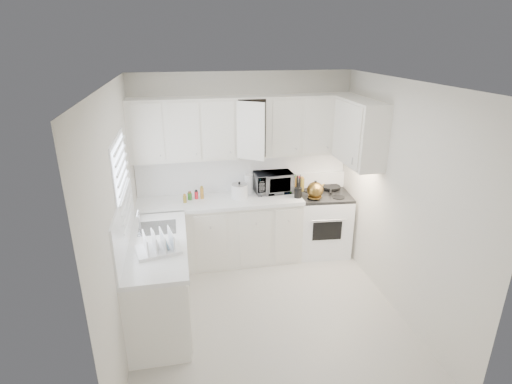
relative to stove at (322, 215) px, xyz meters
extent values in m
plane|color=beige|center=(-1.09, -1.29, -0.59)|extent=(3.20, 3.20, 0.00)
plane|color=white|center=(-1.09, -1.29, 2.01)|extent=(3.20, 3.20, 0.00)
plane|color=beige|center=(-1.09, 0.31, 0.71)|extent=(3.00, 0.00, 3.00)
plane|color=beige|center=(-1.09, -2.89, 0.71)|extent=(3.00, 0.00, 3.00)
plane|color=beige|center=(-2.59, -1.29, 0.71)|extent=(0.00, 3.20, 3.20)
plane|color=beige|center=(0.41, -1.29, 0.71)|extent=(0.00, 3.20, 3.20)
cube|color=silver|center=(-1.48, 0.00, 0.34)|extent=(2.24, 0.64, 0.05)
cube|color=silver|center=(-2.28, -1.09, 0.34)|extent=(0.64, 1.62, 0.05)
cube|color=white|center=(-1.09, 0.30, 0.64)|extent=(2.98, 0.02, 0.55)
cube|color=white|center=(-2.58, -1.09, 0.64)|extent=(0.02, 1.60, 0.55)
imported|color=gray|center=(-0.70, 0.15, 0.54)|extent=(0.54, 0.32, 0.35)
cylinder|color=white|center=(-1.05, 0.16, 0.50)|extent=(0.12, 0.12, 0.27)
cylinder|color=olive|center=(-1.94, 0.13, 0.43)|extent=(0.06, 0.06, 0.13)
cylinder|color=#2F7727|center=(-1.87, 0.04, 0.43)|extent=(0.06, 0.06, 0.13)
cylinder|color=red|center=(-1.79, 0.13, 0.43)|extent=(0.06, 0.06, 0.13)
cylinder|color=#B87C2B|center=(-1.72, 0.04, 0.43)|extent=(0.06, 0.06, 0.13)
cylinder|color=red|center=(-0.51, 0.17, 0.46)|extent=(0.06, 0.06, 0.19)
cylinder|color=#B87C2B|center=(-0.46, 0.11, 0.46)|extent=(0.06, 0.06, 0.19)
cylinder|color=brown|center=(-0.40, 0.17, 0.46)|extent=(0.06, 0.06, 0.19)
cylinder|color=black|center=(-0.35, 0.11, 0.46)|extent=(0.06, 0.06, 0.19)
cylinder|color=olive|center=(-0.29, 0.17, 0.46)|extent=(0.06, 0.06, 0.19)
camera|label=1|loc=(-1.96, -5.05, 2.40)|focal=28.14mm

